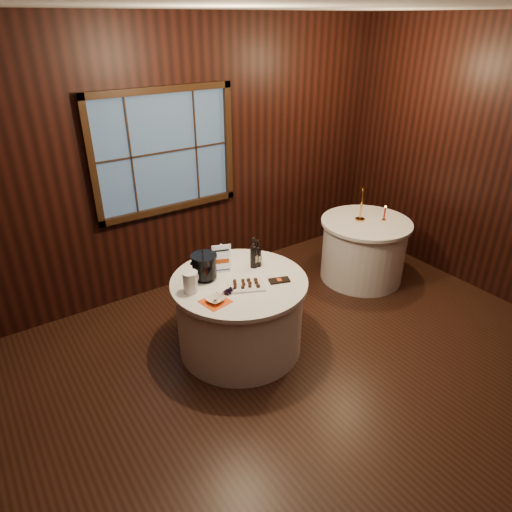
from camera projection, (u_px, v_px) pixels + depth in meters
ground at (304, 408)px, 3.85m from camera, size 6.00×6.00×0.00m
back_wall at (165, 161)px, 4.95m from camera, size 6.00×0.10×3.00m
main_table at (240, 314)px, 4.40m from camera, size 1.28×1.28×0.77m
side_table at (363, 250)px, 5.62m from camera, size 1.08×1.08×0.77m
sign_stand at (222, 262)px, 4.33m from camera, size 0.17×0.13×0.29m
port_bottle_left at (254, 255)px, 4.38m from camera, size 0.07×0.09×0.31m
port_bottle_right at (258, 255)px, 4.41m from camera, size 0.07×0.07×0.28m
ice_bucket at (204, 266)px, 4.19m from camera, size 0.24×0.24×0.25m
chocolate_plate at (246, 285)px, 4.11m from camera, size 0.39×0.34×0.05m
chocolate_box at (279, 280)px, 4.20m from camera, size 0.21×0.15×0.02m
grape_bunch at (230, 291)px, 4.01m from camera, size 0.18×0.08×0.04m
glass_pitcher at (190, 282)px, 4.00m from camera, size 0.18×0.14×0.20m
orange_napkin at (215, 302)px, 3.90m from camera, size 0.25×0.25×0.00m
cracker_bowl at (215, 300)px, 3.89m from camera, size 0.18×0.18×0.04m
brass_candlestick at (361, 209)px, 5.40m from camera, size 0.12×0.12×0.41m
red_candle at (384, 215)px, 5.43m from camera, size 0.05×0.05×0.19m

